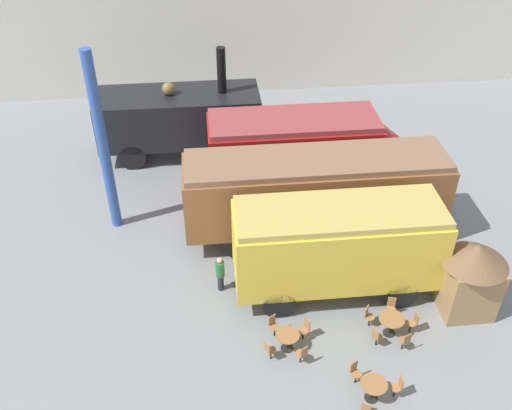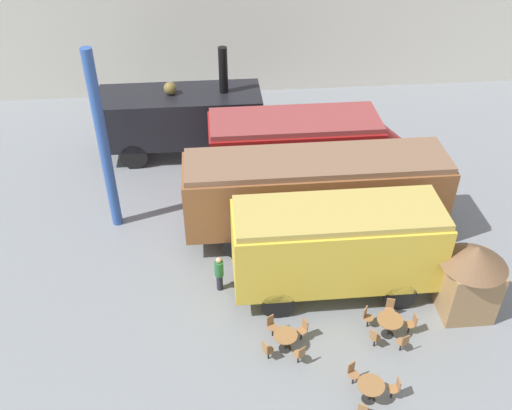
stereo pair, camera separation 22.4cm
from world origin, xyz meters
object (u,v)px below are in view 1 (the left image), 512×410
Objects in this scene: steam_locomotive at (180,116)px; cafe_table_far at (373,387)px; cafe_table_near at (391,321)px; cafe_chair_0 at (391,306)px; visitor_person at (220,273)px; streamlined_locomotive at (308,149)px; cafe_table_mid at (288,338)px; ticket_kiosk at (471,274)px; passenger_coach_vintage at (337,243)px; passenger_coach_wooden at (315,189)px.

cafe_table_far is at bearing -69.04° from steam_locomotive.
cafe_table_far is (-1.31, -2.51, -0.03)m from cafe_table_near.
cafe_chair_0 is at bearing -58.46° from steam_locomotive.
cafe_table_far is 0.54× the size of visitor_person.
streamlined_locomotive is 9.30m from cafe_table_near.
cafe_table_mid is 0.52× the size of visitor_person.
ticket_kiosk is (10.29, -12.05, -0.44)m from steam_locomotive.
steam_locomotive is 12.06m from passenger_coach_vintage.
passenger_coach_wooden reaches higher than cafe_table_far.
cafe_table_near is at bearing -60.83° from steam_locomotive.
visitor_person is (-4.39, -6.26, -1.38)m from streamlined_locomotive.
passenger_coach_vintage is at bearing 122.13° from cafe_table_near.
streamlined_locomotive reaches higher than ticket_kiosk.
passenger_coach_vintage reaches higher than cafe_table_far.
cafe_table_near is 3.69m from cafe_table_mid.
cafe_table_mid is 3.75m from visitor_person.
streamlined_locomotive reaches higher than cafe_table_mid.
streamlined_locomotive reaches higher than visitor_person.
visitor_person is at bearing 175.04° from passenger_coach_vintage.
passenger_coach_vintage is 5.22m from cafe_table_far.
cafe_table_near is 1.05× the size of cafe_table_far.
cafe_table_mid is at bearing -108.01° from passenger_coach_wooden.
streamlined_locomotive is 10.30× the size of cafe_table_near.
passenger_coach_wooden is at bearing -52.58° from steam_locomotive.
ticket_kiosk is at bearing -11.67° from visitor_person.
steam_locomotive is 7.08m from streamlined_locomotive.
cafe_table_near is at bearing -0.00° from cafe_chair_0.
passenger_coach_vintage is at bearing -4.96° from visitor_person.
passenger_coach_wooden is at bearing 71.99° from cafe_table_mid.
cafe_table_far is (0.09, -11.56, -1.64)m from streamlined_locomotive.
passenger_coach_vintage is 8.72× the size of cafe_table_far.
visitor_person reaches higher than cafe_table_near.
visitor_person reaches higher than cafe_table_mid.
cafe_table_near is 0.57× the size of visitor_person.
cafe_table_near is at bearing -73.44° from passenger_coach_wooden.
passenger_coach_vintage is 4.73× the size of visitor_person.
cafe_table_near is at bearing -25.74° from visitor_person.
cafe_chair_0 is 0.29× the size of ticket_kiosk.
passenger_coach_vintage is 8.28× the size of cafe_table_near.
cafe_table_mid is 6.92m from ticket_kiosk.
steam_locomotive reaches higher than visitor_person.
steam_locomotive reaches higher than passenger_coach_wooden.
visitor_person is (-2.11, 3.09, 0.30)m from cafe_table_mid.
cafe_chair_0 reaches higher than cafe_table_mid.
visitor_person is (-5.79, 2.79, 0.24)m from cafe_table_near.
steam_locomotive is 13.87m from cafe_table_mid.
cafe_table_far is at bearing -89.54° from streamlined_locomotive.
steam_locomotive is 9.25× the size of cafe_chair_0.
ticket_kiosk is at bearing 38.75° from cafe_table_far.
cafe_table_far is at bearing -49.83° from visitor_person.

